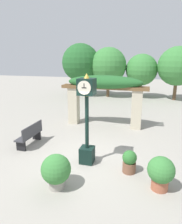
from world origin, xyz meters
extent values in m
plane|color=gray|center=(0.00, 0.00, 0.00)|extent=(60.00, 60.00, 0.00)
cube|color=black|center=(0.27, -0.14, 0.28)|extent=(0.46, 0.46, 0.55)
cylinder|color=black|center=(0.27, -0.14, 1.43)|extent=(0.12, 0.12, 1.77)
cylinder|color=gold|center=(0.27, -0.14, 2.34)|extent=(0.20, 0.20, 0.04)
cube|color=black|center=(0.27, -0.14, 2.61)|extent=(0.51, 0.51, 0.51)
cylinder|color=beige|center=(0.27, -0.41, 2.61)|extent=(0.42, 0.02, 0.42)
cylinder|color=beige|center=(0.27, 0.12, 2.61)|extent=(0.42, 0.02, 0.42)
cube|color=black|center=(0.27, -0.42, 2.61)|extent=(0.15, 0.01, 0.02)
cube|color=black|center=(0.27, -0.42, 2.68)|extent=(0.02, 0.01, 0.14)
cone|color=gold|center=(0.27, -0.14, 2.95)|extent=(0.18, 0.18, 0.15)
cube|color=#BCB299|center=(-1.67, 3.85, 0.98)|extent=(0.50, 0.50, 1.96)
cube|color=#BCB299|center=(1.67, 3.85, 0.98)|extent=(0.50, 0.50, 1.96)
cube|color=brown|center=(0.00, 3.60, 2.04)|extent=(4.45, 0.13, 0.16)
cube|color=brown|center=(0.00, 3.85, 2.04)|extent=(4.45, 0.13, 0.16)
cube|color=brown|center=(0.00, 4.10, 2.04)|extent=(4.45, 0.13, 0.16)
ellipsoid|color=#235B28|center=(0.00, 3.85, 2.30)|extent=(3.85, 1.10, 0.70)
cylinder|color=#9E563D|center=(2.60, -1.02, 0.16)|extent=(0.45, 0.45, 0.32)
sphere|color=#387A38|center=(2.60, -1.02, 0.59)|extent=(0.73, 0.73, 0.73)
cylinder|color=gray|center=(-0.14, -1.71, 0.13)|extent=(0.43, 0.43, 0.27)
sphere|color=#387A38|center=(-0.14, -1.71, 0.57)|extent=(0.82, 0.82, 0.82)
cylinder|color=brown|center=(1.72, -0.38, 0.17)|extent=(0.41, 0.41, 0.33)
sphere|color=#2D6B2D|center=(1.72, -0.38, 0.50)|extent=(0.45, 0.45, 0.45)
cube|color=#38383D|center=(-2.45, 0.60, 0.41)|extent=(0.42, 1.44, 0.05)
cube|color=#38383D|center=(-2.26, 0.60, 0.67)|extent=(0.04, 1.44, 0.45)
cube|color=black|center=(-2.45, 1.18, 0.20)|extent=(0.38, 0.08, 0.39)
cube|color=black|center=(-2.45, 0.03, 0.20)|extent=(0.38, 0.08, 0.39)
cylinder|color=brown|center=(-3.99, 12.06, 0.94)|extent=(0.28, 0.28, 1.88)
sphere|color=#235B28|center=(-3.99, 12.06, 3.09)|extent=(3.46, 3.46, 3.46)
cylinder|color=brown|center=(-1.36, 12.08, 0.86)|extent=(0.28, 0.28, 1.73)
sphere|color=#387A38|center=(-1.36, 12.08, 2.85)|extent=(3.20, 3.20, 3.20)
cylinder|color=brown|center=(1.55, 12.47, 0.76)|extent=(0.28, 0.28, 1.52)
sphere|color=#387A38|center=(1.55, 12.47, 2.49)|extent=(2.77, 2.77, 2.77)
cylinder|color=brown|center=(4.43, 12.10, 0.86)|extent=(0.28, 0.28, 1.72)
sphere|color=#387A38|center=(4.43, 12.10, 2.84)|extent=(3.22, 3.22, 3.22)
camera|label=1|loc=(2.06, -6.09, 3.46)|focal=32.00mm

